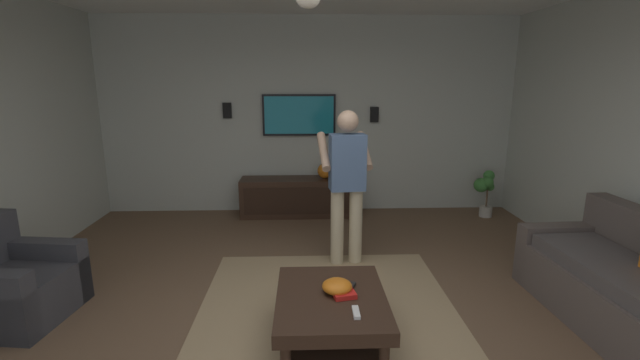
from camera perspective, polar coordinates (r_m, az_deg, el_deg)
ground_plane at (r=3.59m, az=-0.72°, el=-19.42°), size 7.86×7.86×0.00m
wall_back_tv at (r=6.37m, az=-1.51°, el=8.49°), size 0.10×6.21×2.83m
area_rug at (r=3.61m, az=1.25°, el=-19.13°), size 2.86×2.20×0.01m
couch at (r=4.23m, az=36.46°, el=-11.99°), size 1.93×0.92×0.87m
armchair at (r=4.43m, az=-35.94°, el=-11.40°), size 0.89×0.90×0.82m
coffee_table at (r=3.29m, az=1.49°, el=-16.72°), size 1.00×0.80×0.40m
media_console at (r=6.24m, az=-2.71°, el=-2.27°), size 0.45×1.70×0.55m
tv at (r=6.27m, az=-2.81°, el=8.64°), size 0.05×1.06×0.59m
person_standing at (r=4.46m, az=3.59°, el=0.18°), size 0.57×0.58×1.64m
potted_plant_short at (r=6.60m, az=21.16°, el=-1.07°), size 0.26×0.32×0.67m
bowl at (r=3.25m, az=2.29°, el=-13.97°), size 0.22×0.22×0.10m
remote_white at (r=3.02m, az=4.84°, el=-17.18°), size 0.15×0.05×0.02m
remote_black at (r=3.33m, az=4.10°, el=-14.07°), size 0.16×0.10×0.02m
book at (r=3.26m, az=3.00°, el=-14.59°), size 0.25×0.20×0.04m
vase_round at (r=6.17m, az=0.67°, el=1.25°), size 0.22×0.22×0.22m
wall_speaker_left at (r=6.37m, az=7.25°, el=8.65°), size 0.06×0.12×0.22m
wall_speaker_right at (r=6.38m, az=-12.26°, el=9.05°), size 0.06×0.12×0.22m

